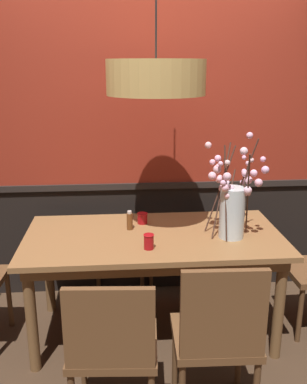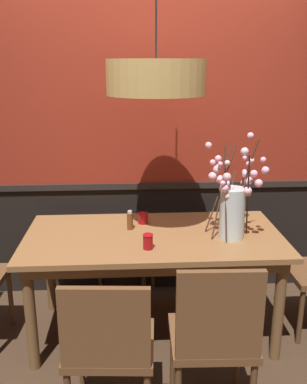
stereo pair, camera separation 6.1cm
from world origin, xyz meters
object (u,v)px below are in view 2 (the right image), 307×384
(chair_far_side_right, at_px, (175,225))
(candle_holder_nearer_center, at_px, (148,241))
(pendant_lamp, at_px, (156,77))
(vase_with_blossoms, at_px, (232,207))
(condiment_bottle, at_px, (130,221))
(chair_near_side_left, at_px, (109,343))
(chair_far_side_left, at_px, (123,225))
(chair_near_side_right, at_px, (214,335))
(candle_holder_nearer_edge, at_px, (143,218))
(dining_table, at_px, (154,246))

(chair_far_side_right, bearing_deg, candle_holder_nearer_center, -105.09)
(candle_holder_nearer_center, height_order, pendant_lamp, pendant_lamp)
(vase_with_blossoms, bearing_deg, condiment_bottle, 164.69)
(chair_near_side_left, bearing_deg, chair_far_side_left, 88.05)
(chair_far_side_left, bearing_deg, candle_holder_nearer_center, -80.83)
(chair_near_side_left, relative_size, condiment_bottle, 6.52)
(chair_far_side_left, height_order, chair_near_side_left, same)
(chair_far_side_right, relative_size, candle_holder_nearer_center, 8.92)
(chair_far_side_right, relative_size, condiment_bottle, 6.39)
(chair_near_side_left, xyz_separation_m, candle_holder_nearer_center, (0.23, 0.60, 0.30))
(chair_near_side_right, bearing_deg, chair_far_side_right, 90.68)
(chair_near_side_right, distance_m, candle_holder_nearer_edge, 1.14)
(condiment_bottle, relative_size, pendant_lamp, 0.12)
(chair_far_side_right, xyz_separation_m, candle_holder_nearer_center, (-0.30, -1.09, 0.31))
(chair_far_side_left, xyz_separation_m, pendant_lamp, (0.24, -0.83, 1.29))
(chair_near_side_right, height_order, chair_far_side_right, chair_near_side_right)
(dining_table, height_order, candle_holder_nearer_center, candle_holder_nearer_center)
(chair_far_side_left, bearing_deg, condiment_bottle, -85.08)
(chair_near_side_right, relative_size, chair_far_side_right, 1.09)
(chair_far_side_left, distance_m, vase_with_blossoms, 1.27)
(vase_with_blossoms, xyz_separation_m, pendant_lamp, (-0.50, 0.09, 0.83))
(dining_table, xyz_separation_m, vase_with_blossoms, (0.52, -0.08, 0.30))
(dining_table, relative_size, condiment_bottle, 12.77)
(dining_table, bearing_deg, condiment_bottle, 145.75)
(chair_far_side_left, relative_size, condiment_bottle, 6.51)
(chair_far_side_left, distance_m, chair_far_side_right, 0.47)
(dining_table, relative_size, chair_near_side_right, 1.83)
(chair_far_side_left, relative_size, chair_near_side_left, 1.00)
(candle_holder_nearer_edge, distance_m, pendant_lamp, 1.03)
(chair_far_side_left, bearing_deg, vase_with_blossoms, -51.15)
(dining_table, height_order, candle_holder_nearer_edge, candle_holder_nearer_edge)
(chair_near_side_right, height_order, condiment_bottle, chair_near_side_right)
(chair_near_side_right, xyz_separation_m, pendant_lamp, (-0.25, 0.85, 1.26))
(vase_with_blossoms, bearing_deg, candle_holder_nearer_edge, 152.81)
(dining_table, distance_m, candle_holder_nearer_edge, 0.26)
(candle_holder_nearer_center, bearing_deg, chair_near_side_right, -62.32)
(chair_far_side_right, xyz_separation_m, vase_with_blossoms, (0.27, -0.94, 0.48))
(chair_near_side_right, height_order, candle_holder_nearer_center, chair_near_side_right)
(condiment_bottle, bearing_deg, pendant_lamp, -29.15)
(chair_far_side_right, height_order, pendant_lamp, pendant_lamp)
(dining_table, bearing_deg, pendant_lamp, 33.58)
(chair_near_side_right, bearing_deg, candle_holder_nearer_center, 117.68)
(candle_holder_nearer_edge, bearing_deg, chair_far_side_left, 104.36)
(candle_holder_nearer_edge, bearing_deg, candle_holder_nearer_center, -88.13)
(dining_table, xyz_separation_m, candle_holder_nearer_center, (-0.05, -0.23, 0.13))
(pendant_lamp, bearing_deg, dining_table, -146.42)
(candle_holder_nearer_center, xyz_separation_m, candle_holder_nearer_edge, (-0.01, 0.46, -0.01))
(chair_far_side_left, bearing_deg, dining_table, -75.20)
(vase_with_blossoms, height_order, candle_holder_nearer_edge, vase_with_blossoms)
(chair_near_side_left, relative_size, chair_far_side_right, 1.02)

